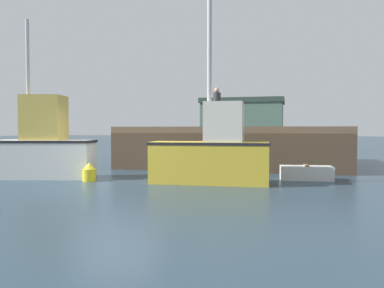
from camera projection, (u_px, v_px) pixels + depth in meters
ground at (116, 184)px, 11.84m from camera, size 120.00×160.00×0.10m
pier at (235, 134)px, 17.37m from camera, size 9.18×7.13×1.70m
fishing_boat_near_left at (30, 148)px, 12.82m from camera, size 4.39×2.18×5.17m
fishing_boat_near_right at (212, 153)px, 11.50m from camera, size 3.59×1.28×5.45m
rowboat at (306, 173)px, 12.35m from camera, size 1.66×0.89×0.48m
dockworker at (217, 107)px, 17.18m from camera, size 0.34×0.34×1.72m
warehouse at (243, 121)px, 41.60m from camera, size 8.55×5.57×4.79m
mooring_buoy_foreground at (89, 173)px, 12.02m from camera, size 0.41×0.41×0.59m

